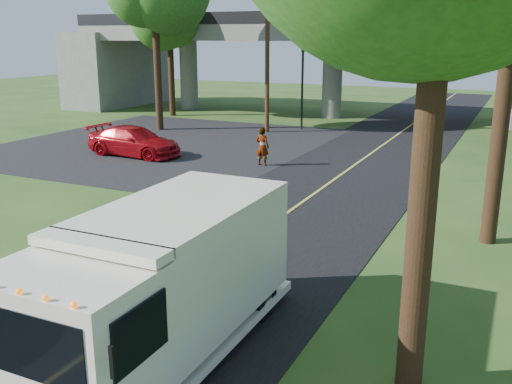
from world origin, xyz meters
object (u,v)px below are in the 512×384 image
Objects in this scene: traffic_signal at (302,78)px; utility_pole at (267,55)px; tree_left_far at (170,11)px; pedestrian at (262,147)px; red_sedan at (134,141)px; step_van at (162,281)px.

utility_pole is (-1.50, -2.00, 1.40)m from traffic_signal.
tree_left_far is at bearing 170.35° from traffic_signal.
pedestrian is at bearing -78.38° from traffic_signal.
red_sedan is at bearing -111.44° from traffic_signal.
utility_pole is 1.83× the size of red_sedan.
tree_left_far is 16.09m from red_sedan.
traffic_signal is 12.42m from red_sedan.
utility_pole reaches higher than traffic_signal.
utility_pole is 10.16m from pedestrian.
tree_left_far is (-9.29, 3.84, 2.86)m from utility_pole.
tree_left_far reaches higher than red_sedan.
pedestrian is (2.20, -10.70, -2.32)m from traffic_signal.
pedestrian is at bearing -43.98° from tree_left_far.
red_sedan is (6.35, -13.16, -6.74)m from tree_left_far.
utility_pole reaches higher than red_sedan.
utility_pole reaches higher than step_van.
traffic_signal is 0.53× the size of tree_left_far.
red_sedan is at bearing -107.54° from utility_pole.
tree_left_far is (-10.79, 1.84, 4.25)m from traffic_signal.
utility_pole is at bearing -64.54° from pedestrian.
tree_left_far reaches higher than pedestrian.
traffic_signal is at bearing -75.95° from pedestrian.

